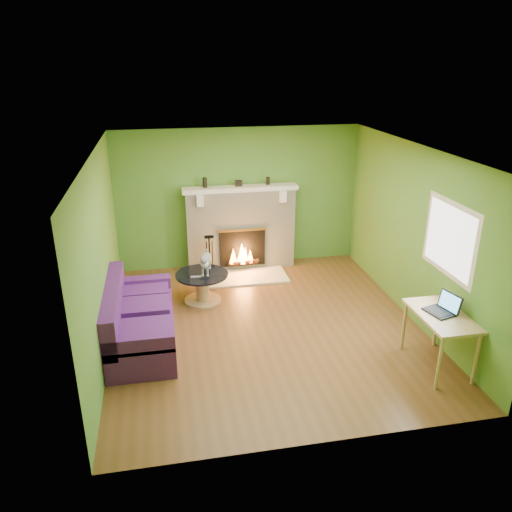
{
  "coord_description": "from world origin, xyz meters",
  "views": [
    {
      "loc": [
        -1.39,
        -6.41,
        3.75
      ],
      "look_at": [
        -0.08,
        0.4,
        0.98
      ],
      "focal_mm": 35.0,
      "sensor_mm": 36.0,
      "label": 1
    }
  ],
  "objects_px": {
    "coffee_table": "(202,285)",
    "desk": "(441,321)",
    "cat": "(206,261)",
    "sofa": "(137,321)"
  },
  "relations": [
    {
      "from": "coffee_table",
      "to": "sofa",
      "type": "bearing_deg",
      "value": -131.91
    },
    {
      "from": "sofa",
      "to": "desk",
      "type": "relative_size",
      "value": 1.91
    },
    {
      "from": "coffee_table",
      "to": "desk",
      "type": "distance_m",
      "value": 3.73
    },
    {
      "from": "coffee_table",
      "to": "cat",
      "type": "height_order",
      "value": "cat"
    },
    {
      "from": "coffee_table",
      "to": "desk",
      "type": "xyz_separation_m",
      "value": [
        2.8,
        -2.43,
        0.38
      ]
    },
    {
      "from": "coffee_table",
      "to": "cat",
      "type": "distance_m",
      "value": 0.41
    },
    {
      "from": "sofa",
      "to": "cat",
      "type": "xyz_separation_m",
      "value": [
        1.08,
        1.17,
        0.34
      ]
    },
    {
      "from": "coffee_table",
      "to": "desk",
      "type": "bearing_deg",
      "value": -40.95
    },
    {
      "from": "desk",
      "to": "sofa",
      "type": "bearing_deg",
      "value": 160.95
    },
    {
      "from": "desk",
      "to": "cat",
      "type": "height_order",
      "value": "cat"
    }
  ]
}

